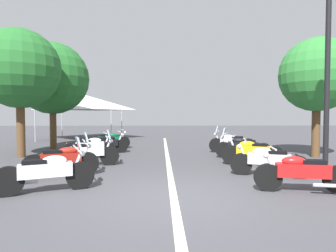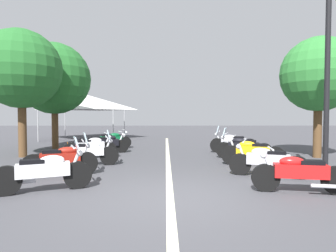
{
  "view_description": "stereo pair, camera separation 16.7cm",
  "coord_description": "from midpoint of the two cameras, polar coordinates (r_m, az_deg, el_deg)",
  "views": [
    {
      "loc": [
        -5.65,
        0.26,
        1.7
      ],
      "look_at": [
        4.73,
        0.0,
        1.3
      ],
      "focal_mm": 29.78,
      "sensor_mm": 36.0,
      "label": 1
    },
    {
      "loc": [
        -5.65,
        0.09,
        1.7
      ],
      "look_at": [
        4.73,
        0.0,
        1.3
      ],
      "focal_mm": 29.78,
      "sensor_mm": 36.0,
      "label": 2
    }
  ],
  "objects": [
    {
      "name": "ground_plane",
      "position": [
        5.91,
        1.26,
        -14.51
      ],
      "size": [
        80.0,
        80.0,
        0.0
      ],
      "primitive_type": "plane",
      "color": "#424247"
    },
    {
      "name": "lane_centre_stripe",
      "position": [
        11.0,
        0.42,
        -6.67
      ],
      "size": [
        19.28,
        0.16,
        0.01
      ],
      "primitive_type": "cube",
      "color": "beige",
      "rests_on": "ground_plane"
    },
    {
      "name": "motorcycle_left_row_0",
      "position": [
        6.78,
        -23.22,
        -8.45
      ],
      "size": [
        1.02,
        1.97,
        1.21
      ],
      "rotation": [
        0.0,
        0.0,
        -1.16
      ],
      "color": "black",
      "rests_on": "ground_plane"
    },
    {
      "name": "motorcycle_left_row_1",
      "position": [
        8.35,
        -20.4,
        -6.41
      ],
      "size": [
        0.92,
        1.96,
        1.21
      ],
      "rotation": [
        0.0,
        0.0,
        -1.22
      ],
      "color": "black",
      "rests_on": "ground_plane"
    },
    {
      "name": "motorcycle_left_row_2",
      "position": [
        9.74,
        -15.61,
        -5.13
      ],
      "size": [
        0.77,
        2.08,
        1.21
      ],
      "rotation": [
        0.0,
        0.0,
        -1.33
      ],
      "color": "black",
      "rests_on": "ground_plane"
    },
    {
      "name": "motorcycle_left_row_3",
      "position": [
        11.29,
        -15.1,
        -4.16
      ],
      "size": [
        0.97,
        1.95,
        1.01
      ],
      "rotation": [
        0.0,
        0.0,
        -1.18
      ],
      "color": "black",
      "rests_on": "ground_plane"
    },
    {
      "name": "motorcycle_left_row_4",
      "position": [
        12.74,
        -12.08,
        -3.49
      ],
      "size": [
        0.95,
        1.94,
        0.98
      ],
      "rotation": [
        0.0,
        0.0,
        -1.2
      ],
      "color": "black",
      "rests_on": "ground_plane"
    },
    {
      "name": "motorcycle_left_row_5",
      "position": [
        14.43,
        -11.17,
        -2.81
      ],
      "size": [
        0.87,
        2.01,
        0.98
      ],
      "rotation": [
        0.0,
        0.0,
        -1.26
      ],
      "color": "black",
      "rests_on": "ground_plane"
    },
    {
      "name": "motorcycle_right_row_0",
      "position": [
        6.83,
        25.95,
        -8.57
      ],
      "size": [
        0.78,
        2.05,
        0.99
      ],
      "rotation": [
        0.0,
        0.0,
        1.38
      ],
      "color": "black",
      "rests_on": "ground_plane"
    },
    {
      "name": "motorcycle_right_row_1",
      "position": [
        8.24,
        20.18,
        -6.66
      ],
      "size": [
        0.98,
        2.02,
        0.99
      ],
      "rotation": [
        0.0,
        0.0,
        1.21
      ],
      "color": "black",
      "rests_on": "ground_plane"
    },
    {
      "name": "motorcycle_right_row_2",
      "position": [
        9.83,
        17.32,
        -5.1
      ],
      "size": [
        0.95,
        2.01,
        1.02
      ],
      "rotation": [
        0.0,
        0.0,
        1.22
      ],
      "color": "black",
      "rests_on": "ground_plane"
    },
    {
      "name": "motorcycle_right_row_3",
      "position": [
        11.29,
        15.46,
        -4.14
      ],
      "size": [
        0.99,
        2.07,
        1.21
      ],
      "rotation": [
        0.0,
        0.0,
        1.21
      ],
      "color": "black",
      "rests_on": "ground_plane"
    },
    {
      "name": "motorcycle_right_row_4",
      "position": [
        12.98,
        13.47,
        -3.28
      ],
      "size": [
        0.81,
        2.08,
        1.22
      ],
      "rotation": [
        0.0,
        0.0,
        1.35
      ],
      "color": "black",
      "rests_on": "ground_plane"
    },
    {
      "name": "street_lamp_twin_globe",
      "position": [
        9.03,
        30.38,
        14.11
      ],
      "size": [
        0.32,
        1.22,
        5.35
      ],
      "color": "black",
      "rests_on": "ground_plane"
    },
    {
      "name": "traffic_cone_0",
      "position": [
        12.2,
        -19.47,
        -4.55
      ],
      "size": [
        0.36,
        0.36,
        0.61
      ],
      "color": "orange",
      "rests_on": "ground_plane"
    },
    {
      "name": "roadside_tree_0",
      "position": [
        12.8,
        28.79,
        9.18
      ],
      "size": [
        2.96,
        2.96,
        4.81
      ],
      "color": "brown",
      "rests_on": "ground_plane"
    },
    {
      "name": "roadside_tree_1",
      "position": [
        15.35,
        -21.95,
        8.95
      ],
      "size": [
        3.59,
        3.59,
        5.35
      ],
      "color": "brown",
      "rests_on": "ground_plane"
    },
    {
      "name": "roadside_tree_2",
      "position": [
        12.85,
        -27.5,
        10.23
      ],
      "size": [
        3.18,
        3.18,
        5.15
      ],
      "color": "brown",
      "rests_on": "ground_plane"
    },
    {
      "name": "event_tent",
      "position": [
        21.16,
        -16.21,
        4.69
      ],
      "size": [
        5.38,
        5.38,
        3.2
      ],
      "color": "white",
      "rests_on": "ground_plane"
    }
  ]
}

